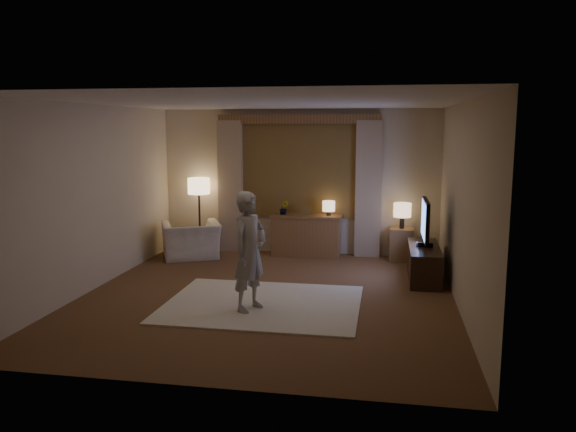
% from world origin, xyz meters
% --- Properties ---
extents(room, '(5.04, 5.54, 2.64)m').
position_xyz_m(room, '(0.00, 0.50, 1.33)').
color(room, brown).
rests_on(room, ground).
extents(rug, '(2.50, 2.00, 0.02)m').
position_xyz_m(rug, '(0.02, -0.37, 0.01)').
color(rug, beige).
rests_on(rug, floor).
extents(sideboard, '(1.20, 0.40, 0.70)m').
position_xyz_m(sideboard, '(0.17, 2.50, 0.35)').
color(sideboard, brown).
rests_on(sideboard, floor).
extents(picture_frame, '(0.16, 0.02, 0.20)m').
position_xyz_m(picture_frame, '(0.17, 2.50, 0.80)').
color(picture_frame, brown).
rests_on(picture_frame, sideboard).
extents(plant, '(0.17, 0.13, 0.30)m').
position_xyz_m(plant, '(-0.23, 2.50, 0.85)').
color(plant, '#999999').
rests_on(plant, sideboard).
extents(table_lamp_sideboard, '(0.22, 0.22, 0.30)m').
position_xyz_m(table_lamp_sideboard, '(0.57, 2.50, 0.90)').
color(table_lamp_sideboard, black).
rests_on(table_lamp_sideboard, sideboard).
extents(floor_lamp, '(0.40, 0.40, 1.37)m').
position_xyz_m(floor_lamp, '(-1.80, 2.50, 1.15)').
color(floor_lamp, black).
rests_on(floor_lamp, floor).
extents(armchair, '(1.24, 1.19, 0.63)m').
position_xyz_m(armchair, '(-1.80, 1.99, 0.32)').
color(armchair, beige).
rests_on(armchair, floor).
extents(side_table, '(0.40, 0.40, 0.56)m').
position_xyz_m(side_table, '(1.84, 2.45, 0.28)').
color(side_table, brown).
rests_on(side_table, floor).
extents(table_lamp_side, '(0.30, 0.30, 0.44)m').
position_xyz_m(table_lamp_side, '(1.84, 2.45, 0.87)').
color(table_lamp_side, black).
rests_on(table_lamp_side, side_table).
extents(tv_stand, '(0.45, 1.40, 0.50)m').
position_xyz_m(tv_stand, '(2.15, 1.27, 0.25)').
color(tv_stand, black).
rests_on(tv_stand, floor).
extents(tv, '(0.24, 0.99, 0.71)m').
position_xyz_m(tv, '(2.15, 1.27, 0.89)').
color(tv, black).
rests_on(tv, tv_stand).
extents(person, '(0.55, 0.64, 1.49)m').
position_xyz_m(person, '(-0.09, -0.63, 0.76)').
color(person, '#AEA8A1').
rests_on(person, rug).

